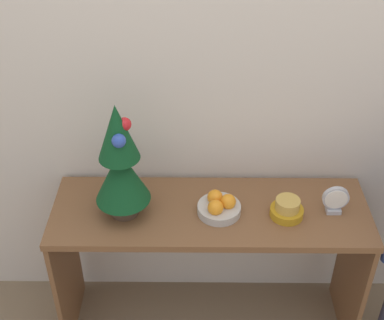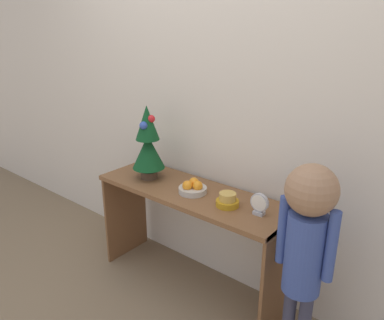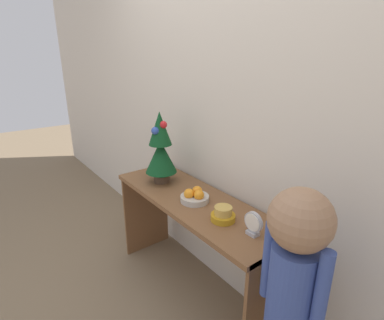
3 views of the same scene
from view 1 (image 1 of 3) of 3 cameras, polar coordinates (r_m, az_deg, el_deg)
The scene contains 6 objects.
back_wall at distance 2.09m, azimuth 2.17°, elevation 10.76°, with size 7.00×0.05×2.50m, color beige.
console_table at distance 2.28m, azimuth 1.92°, elevation -8.14°, with size 1.29×0.42×0.70m.
mini_tree at distance 2.02m, azimuth -7.67°, elevation -0.25°, with size 0.22×0.22×0.50m.
fruit_bowl at distance 2.14m, azimuth 2.93°, elevation -4.95°, with size 0.17×0.17×0.08m.
singing_bowl at distance 2.16m, azimuth 10.10°, elevation -5.16°, with size 0.13×0.13×0.08m.
desk_clock at distance 2.20m, azimuth 15.04°, elevation -4.17°, with size 0.11×0.04×0.13m.
Camera 1 is at (-0.06, -1.42, 2.14)m, focal length 50.00 mm.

